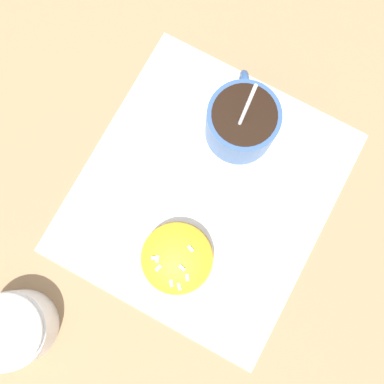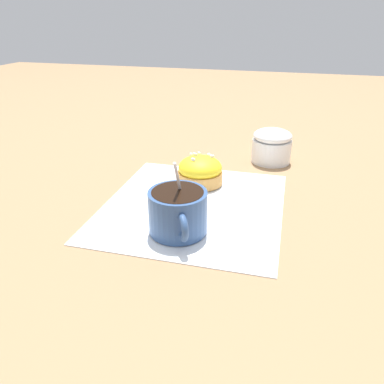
# 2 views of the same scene
# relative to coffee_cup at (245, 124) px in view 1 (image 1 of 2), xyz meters

# --- Properties ---
(ground_plane) EXTENTS (3.00, 3.00, 0.00)m
(ground_plane) POSITION_rel_coffee_cup_xyz_m (0.08, -0.00, -0.04)
(ground_plane) COLOR #93704C
(paper_napkin) EXTENTS (0.31, 0.28, 0.00)m
(paper_napkin) POSITION_rel_coffee_cup_xyz_m (0.08, -0.00, -0.03)
(paper_napkin) COLOR white
(paper_napkin) RESTS_ON ground_plane
(coffee_cup) EXTENTS (0.10, 0.08, 0.11)m
(coffee_cup) POSITION_rel_coffee_cup_xyz_m (0.00, 0.00, 0.00)
(coffee_cup) COLOR #335184
(coffee_cup) RESTS_ON paper_napkin
(frosted_pastry) EXTENTS (0.08, 0.08, 0.05)m
(frosted_pastry) POSITION_rel_coffee_cup_xyz_m (0.17, 0.01, -0.01)
(frosted_pastry) COLOR #D19347
(frosted_pastry) RESTS_ON paper_napkin
(sugar_bowl) EXTENTS (0.08, 0.08, 0.07)m
(sugar_bowl) POSITION_rel_coffee_cup_xyz_m (0.31, -0.11, -0.00)
(sugar_bowl) COLOR white
(sugar_bowl) RESTS_ON ground_plane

